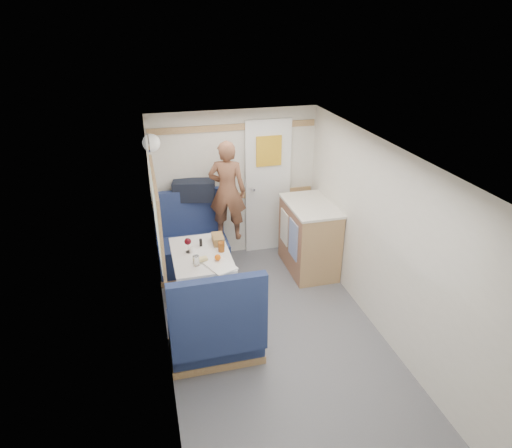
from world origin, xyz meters
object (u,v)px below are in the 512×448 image
object	(u,v)px
galley_counter	(309,237)
wine_glass	(188,242)
person	(227,191)
tray	(220,266)
bench_near	(216,334)
dinette_table	(202,266)
bread_loaf	(218,239)
bench_far	(193,250)
cheese_block	(203,259)
dome_light	(151,143)
salt_grinder	(191,250)
pepper_grinder	(201,243)
tumbler_left	(196,261)
duffel_bag	(194,190)
orange_fruit	(218,257)
beer_glass	(221,247)

from	to	relation	value
galley_counter	wine_glass	xyz separation A→B (m)	(-1.59, -0.49, 0.38)
person	tray	world-z (taller)	person
bench_near	galley_counter	size ratio (longest dim) A/B	1.14
dinette_table	wine_glass	world-z (taller)	wine_glass
tray	wine_glass	world-z (taller)	wine_glass
dinette_table	bread_loaf	world-z (taller)	bread_loaf
bench_far	cheese_block	bearing A→B (deg)	-90.26
dome_light	person	distance (m)	1.08
wine_glass	dome_light	bearing A→B (deg)	108.49
bench_near	salt_grinder	size ratio (longest dim) A/B	12.02
cheese_block	wine_glass	size ratio (longest dim) A/B	0.56
pepper_grinder	bread_loaf	bearing A→B (deg)	7.48
tumbler_left	dinette_table	bearing A→B (deg)	71.24
duffel_bag	tumbler_left	distance (m)	1.40
duffel_bag	wine_glass	bearing A→B (deg)	-89.71
person	duffel_bag	size ratio (longest dim) A/B	2.40
person	pepper_grinder	distance (m)	0.86
dinette_table	duffel_bag	bearing A→B (deg)	85.43
duffel_bag	orange_fruit	size ratio (longest dim) A/B	7.94
bench_far	dome_light	distance (m)	1.50
bench_far	duffel_bag	bearing A→B (deg)	70.70
bench_near	bench_far	bearing A→B (deg)	90.00
cheese_block	tray	bearing A→B (deg)	-42.62
bench_near	pepper_grinder	size ratio (longest dim) A/B	12.13
dome_light	duffel_bag	world-z (taller)	dome_light
person	bread_loaf	distance (m)	0.76
cheese_block	wine_glass	distance (m)	0.29
tumbler_left	beer_glass	size ratio (longest dim) A/B	1.00
tray	tumbler_left	world-z (taller)	tumbler_left
tumbler_left	bread_loaf	distance (m)	0.54
bench_far	wine_glass	bearing A→B (deg)	-99.04
bench_near	tumbler_left	size ratio (longest dim) A/B	9.39
duffel_bag	bread_loaf	size ratio (longest dim) A/B	2.39
beer_glass	bread_loaf	bearing A→B (deg)	90.00
duffel_bag	pepper_grinder	xyz separation A→B (m)	(-0.06, -0.95, -0.26)
dinette_table	bread_loaf	size ratio (longest dim) A/B	4.14
duffel_bag	beer_glass	distance (m)	1.17
dinette_table	beer_glass	xyz separation A→B (m)	(0.22, -0.01, 0.21)
beer_glass	pepper_grinder	distance (m)	0.27
cheese_block	pepper_grinder	size ratio (longest dim) A/B	1.08
dome_light	cheese_block	bearing A→B (deg)	-69.61
galley_counter	tray	size ratio (longest dim) A/B	2.97
bench_far	person	bearing A→B (deg)	-3.30
cheese_block	dome_light	bearing A→B (deg)	110.39
person	cheese_block	world-z (taller)	person
bench_far	beer_glass	bearing A→B (deg)	-75.57
orange_fruit	person	bearing A→B (deg)	73.16
galley_counter	beer_glass	world-z (taller)	galley_counter
tray	tumbler_left	xyz separation A→B (m)	(-0.24, 0.09, 0.05)
bench_far	tumbler_left	bearing A→B (deg)	-94.27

